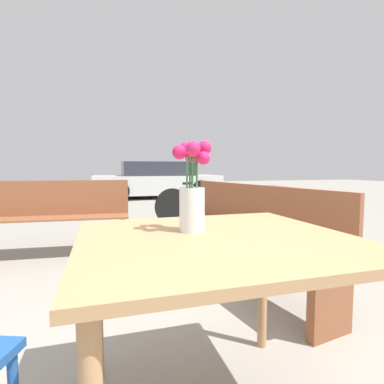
{
  "coord_description": "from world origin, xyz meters",
  "views": [
    {
      "loc": [
        -0.4,
        -1.02,
        0.99
      ],
      "look_at": [
        -0.06,
        0.1,
        0.9
      ],
      "focal_mm": 28.0,
      "sensor_mm": 36.0,
      "label": 1
    }
  ],
  "objects": [
    {
      "name": "flower_vase",
      "position": [
        -0.06,
        0.1,
        0.89
      ],
      "size": [
        0.15,
        0.16,
        0.36
      ],
      "color": "silver",
      "rests_on": "table_front"
    },
    {
      "name": "bench_middle",
      "position": [
        -1.0,
        2.64,
        0.47
      ],
      "size": [
        1.8,
        0.49,
        0.85
      ],
      "color": "brown",
      "rests_on": "ground_plane"
    },
    {
      "name": "bench_near",
      "position": [
        0.77,
        1.26,
        0.48
      ],
      "size": [
        0.69,
        1.95,
        0.85
      ],
      "color": "brown",
      "rests_on": "ground_plane"
    },
    {
      "name": "parked_car",
      "position": [
        1.36,
        8.94,
        0.57
      ],
      "size": [
        4.14,
        1.8,
        1.2
      ],
      "color": "silver",
      "rests_on": "ground_plane"
    },
    {
      "name": "table_front",
      "position": [
        0.0,
        -0.0,
        0.65
      ],
      "size": [
        1.0,
        0.93,
        0.74
      ],
      "color": "tan",
      "rests_on": "ground_plane"
    },
    {
      "name": "table_back",
      "position": [
        1.76,
        2.74,
        0.62
      ],
      "size": [
        0.88,
        0.89,
        0.72
      ],
      "color": "brown",
      "rests_on": "ground_plane"
    },
    {
      "name": "bicycle",
      "position": [
        1.22,
        4.17,
        0.34
      ],
      "size": [
        1.54,
        0.45,
        0.74
      ],
      "color": "black",
      "rests_on": "ground_plane"
    }
  ]
}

